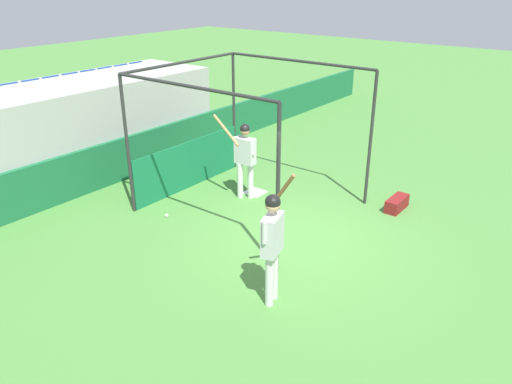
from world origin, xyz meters
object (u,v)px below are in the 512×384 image
(player_waiting, at_px, (272,238))
(equipment_bag, at_px, (397,204))
(player_batter, at_px, (245,154))
(baseball, at_px, (167,215))

(player_waiting, distance_m, equipment_bag, 4.46)
(player_batter, relative_size, baseball, 26.00)
(player_batter, bearing_deg, equipment_bag, -156.61)
(player_batter, relative_size, player_waiting, 0.92)
(equipment_bag, relative_size, baseball, 9.46)
(player_waiting, height_order, baseball, player_waiting)
(player_waiting, xyz_separation_m, baseball, (1.03, 3.49, -1.08))
(baseball, bearing_deg, equipment_bag, -48.16)
(player_batter, xyz_separation_m, equipment_bag, (1.53, -3.02, -0.92))
(player_batter, relative_size, equipment_bag, 2.75)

